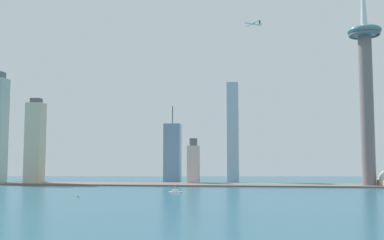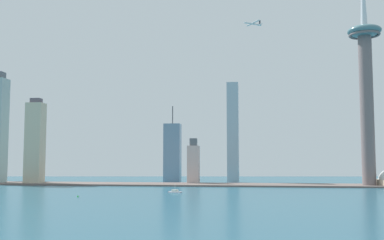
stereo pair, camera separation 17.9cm
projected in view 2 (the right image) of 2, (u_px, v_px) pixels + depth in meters
The scene contains 9 objects.
waterfront_pier at pixel (164, 184), 649.27m from camera, with size 954.25×70.17×2.16m, color #6E5E58.
observation_tower at pixel (366, 73), 619.34m from camera, with size 44.85×44.85×332.34m.
skyscraper_0 at pixel (172, 153), 727.96m from camera, with size 26.11×20.38×121.57m.
skyscraper_1 at pixel (35, 142), 675.57m from camera, with size 24.41×20.37×126.95m.
skyscraper_2 at pixel (233, 132), 726.37m from camera, with size 18.06×25.46×158.16m.
skyscraper_6 at pixel (193, 163), 672.70m from camera, with size 16.85×17.87×67.30m.
boat_1 at pixel (175, 192), 494.75m from camera, with size 15.86×9.86×9.97m.
channel_buoy_0 at pixel (78, 196), 438.99m from camera, with size 1.80×1.80×1.90m, color green.
airplane at pixel (253, 24), 562.21m from camera, with size 22.85×24.16×7.23m.
Camera 2 is at (126.23, -109.76, 35.03)m, focal length 42.83 mm.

